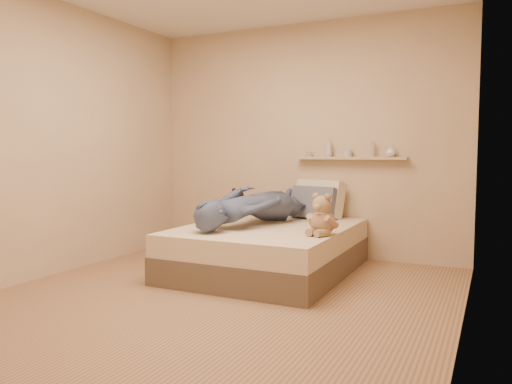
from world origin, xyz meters
The scene contains 10 objects.
room centered at (0.00, 0.00, 1.30)m, with size 3.80×3.80×3.80m.
bed centered at (0.00, 0.93, 0.22)m, with size 1.50×1.90×0.45m.
game_console centered at (-0.36, 0.33, 0.61)m, with size 0.18×0.08×0.06m.
teddy_bear centered at (0.64, 0.64, 0.60)m, with size 0.29×0.30×0.37m.
dark_plush centered at (-0.63, 1.49, 0.59)m, with size 0.20×0.20×0.31m.
pillow_cream centered at (0.23, 1.76, 0.65)m, with size 0.55×0.16×0.40m, color beige.
pillow_grey centered at (0.22, 1.62, 0.62)m, with size 0.50×0.14×0.34m, color slate.
person centered at (-0.16, 0.96, 0.64)m, with size 0.59×1.61×0.38m, color #424C68.
wall_shelf centered at (0.55, 1.84, 1.10)m, with size 1.20×0.12×0.03m, color tan.
shelf_bottles centered at (0.61, 1.84, 1.18)m, with size 0.99×0.13×0.19m.
Camera 1 is at (1.97, -3.44, 1.16)m, focal length 35.00 mm.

